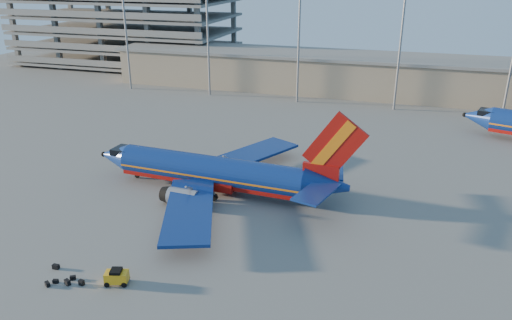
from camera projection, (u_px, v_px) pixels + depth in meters
The scene contains 7 objects.
ground at pixel (253, 193), 63.94m from camera, with size 220.00×220.00×0.00m, color slate.
terminal_building at pixel (375, 75), 111.01m from camera, with size 122.00×16.00×8.50m.
parking_garage at pixel (126, 22), 142.68m from camera, with size 62.00×32.00×21.40m.
light_mast_row at pixel (350, 18), 96.90m from camera, with size 101.60×1.60×28.65m.
aircraft_main at pixel (218, 173), 63.44m from camera, with size 36.18×34.75×12.24m.
baggage_tug at pixel (117, 276), 45.52m from camera, with size 2.35×1.79×1.50m.
luggage_pile at pixel (63, 278), 46.19m from camera, with size 4.54×3.04×0.53m.
Camera 1 is at (17.77, -55.14, 27.38)m, focal length 35.00 mm.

